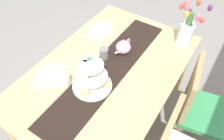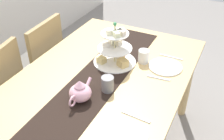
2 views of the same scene
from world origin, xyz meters
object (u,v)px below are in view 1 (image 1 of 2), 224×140
object	(u,v)px
dinner_plate_left	(100,30)
fork_left	(108,23)
dinner_plate_right	(50,75)
mug_grey	(104,53)
knife_right	(37,88)
tiered_cake_stand	(91,78)
dining_table	(108,77)
tulip_vase	(187,30)
knife_left	(91,39)
teapot	(123,47)
mug_white_text	(65,80)
fork_right	(62,65)
chair_left	(200,106)

from	to	relation	value
dinner_plate_left	fork_left	distance (m)	0.15
dinner_plate_right	mug_grey	world-z (taller)	mug_grey
knife_right	tiered_cake_stand	bearing A→B (deg)	125.51
dining_table	mug_grey	size ratio (longest dim) A/B	17.00
tulip_vase	mug_grey	xyz separation A→B (m)	(0.54, -0.50, -0.10)
dining_table	knife_left	world-z (taller)	knife_left
tulip_vase	teapot	bearing A→B (deg)	-45.71
knife_left	mug_white_text	xyz separation A→B (m)	(0.54, 0.16, 0.04)
fork_right	mug_grey	size ratio (longest dim) A/B	1.58
knife_left	teapot	bearing A→B (deg)	92.01
dinner_plate_left	knife_left	size ratio (longest dim) A/B	1.35
chair_left	knife_right	xyz separation A→B (m)	(0.71, -1.09, 0.25)
tiered_cake_stand	tulip_vase	size ratio (longest dim) A/B	0.72
dining_table	knife_left	distance (m)	0.42
teapot	fork_right	xyz separation A→B (m)	(0.41, -0.34, -0.06)
tiered_cake_stand	chair_left	bearing A→B (deg)	121.82
knife_right	chair_left	bearing A→B (deg)	122.99
tiered_cake_stand	mug_white_text	xyz separation A→B (m)	(0.09, -0.18, -0.05)
chair_left	mug_white_text	xyz separation A→B (m)	(0.56, -0.93, 0.29)
knife_left	fork_left	bearing A→B (deg)	180.00
dinner_plate_left	mug_white_text	bearing A→B (deg)	13.24
teapot	mug_white_text	bearing A→B (deg)	-18.23
tulip_vase	knife_left	xyz separation A→B (m)	(0.40, -0.74, -0.15)
fork_left	tulip_vase	bearing A→B (deg)	98.41
mug_white_text	tiered_cake_stand	bearing A→B (deg)	117.03
chair_left	teapot	size ratio (longest dim) A/B	3.82
chair_left	knife_left	world-z (taller)	chair_left
dining_table	fork_right	size ratio (longest dim) A/B	10.77
dinner_plate_right	mug_white_text	distance (m)	0.17
fork_left	dinner_plate_right	distance (m)	0.83
fork_right	mug_grey	bearing A→B (deg)	137.09
tulip_vase	knife_left	bearing A→B (deg)	-61.57
tiered_cake_stand	knife_left	distance (m)	0.57
fork_left	teapot	bearing A→B (deg)	50.74
dinner_plate_right	fork_right	bearing A→B (deg)	180.00
fork_left	mug_white_text	world-z (taller)	mug_white_text
knife_right	mug_white_text	xyz separation A→B (m)	(-0.15, 0.16, 0.04)
knife_left	mug_grey	distance (m)	0.28
tiered_cake_stand	mug_grey	world-z (taller)	tiered_cake_stand
dinner_plate_left	fork_left	bearing A→B (deg)	180.00
dining_table	chair_left	bearing A→B (deg)	108.93
teapot	knife_right	bearing A→B (deg)	-26.00
tiered_cake_stand	dinner_plate_left	xyz separation A→B (m)	(-0.59, -0.34, -0.10)
fork_right	mug_grey	xyz separation A→B (m)	(-0.26, 0.24, 0.05)
chair_left	mug_grey	distance (m)	0.92
chair_left	tulip_vase	world-z (taller)	tulip_vase
mug_grey	mug_white_text	xyz separation A→B (m)	(0.40, -0.08, -0.00)
dinner_plate_left	dinner_plate_right	size ratio (longest dim) A/B	1.00
teapot	knife_left	size ratio (longest dim) A/B	1.40
tiered_cake_stand	knife_right	size ratio (longest dim) A/B	1.79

